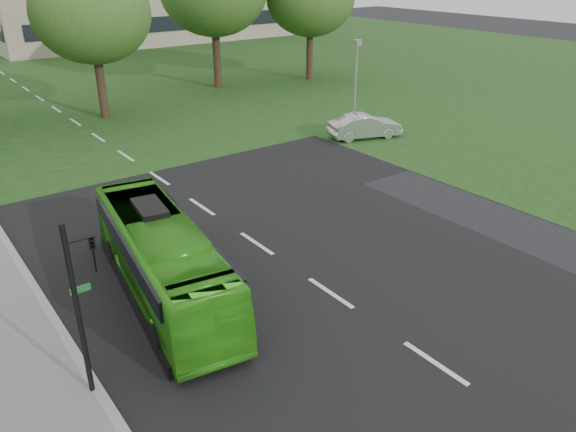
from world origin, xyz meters
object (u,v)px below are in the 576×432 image
at_px(bus, 162,258).
at_px(camera_pole, 356,70).
at_px(sedan, 365,126).
at_px(traffic_light, 82,298).
at_px(tree_park_c, 91,13).

xyz_separation_m(bus, camera_pole, (17.76, 10.98, 1.94)).
bearing_deg(sedan, camera_pole, -14.12).
relative_size(sedan, traffic_light, 0.93).
height_order(tree_park_c, camera_pole, tree_park_c).
height_order(traffic_light, camera_pole, camera_pole).
xyz_separation_m(traffic_light, camera_pole, (20.85, 13.94, 0.57)).
relative_size(bus, sedan, 2.12).
bearing_deg(camera_pole, sedan, -114.95).
distance_m(tree_park_c, bus, 22.45).
distance_m(sedan, traffic_light, 22.12).
xyz_separation_m(bus, sedan, (15.94, 8.14, -0.53)).
bearing_deg(camera_pole, traffic_light, -138.56).
height_order(bus, sedan, bus).
relative_size(tree_park_c, camera_pole, 1.89).
height_order(tree_park_c, traffic_light, tree_park_c).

